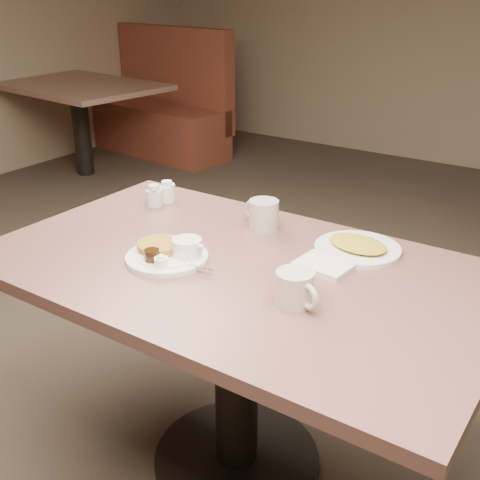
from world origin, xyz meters
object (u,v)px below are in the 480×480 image
Objects in this scene: coffee_mug_far at (263,215)px; coffee_mug_near at (296,288)px; creamer_right at (154,196)px; booth_back_left at (156,110)px; creamer_left at (167,192)px; main_plate at (170,253)px; diner_table at (236,314)px; hash_plate at (358,247)px.

coffee_mug_near is at bearing -48.39° from coffee_mug_far.
creamer_right is 0.05× the size of booth_back_left.
creamer_left is 3.44m from booth_back_left.
coffee_mug_near is 0.51m from coffee_mug_far.
coffee_mug_far reaches higher than creamer_left.
diner_table is at bearing 24.81° from main_plate.
creamer_left is 0.05× the size of booth_back_left.
coffee_mug_near is 0.88m from creamer_left.
creamer_right reaches higher than main_plate.
diner_table is 0.28m from main_plate.
booth_back_left reaches higher than main_plate.
creamer_left is (-0.52, 0.30, 0.21)m from diner_table.
diner_table is 4.97× the size of main_plate.
booth_back_left reaches higher than diner_table.
diner_table is 9.93× the size of coffee_mug_far.
coffee_mug_far is 1.86× the size of creamer_right.
coffee_mug_far reaches higher than creamer_right.
creamer_right reaches higher than diner_table.
creamer_right is (-0.79, 0.35, -0.01)m from coffee_mug_near.
diner_table is at bearing 157.27° from coffee_mug_near.
coffee_mug_near is at bearing -43.40° from booth_back_left.
coffee_mug_near is 0.48× the size of hash_plate.
coffee_mug_near is 0.86m from creamer_right.
booth_back_left is at bearing 136.60° from coffee_mug_near.
hash_plate is at bearing -0.97° from creamer_left.
creamer_left reaches higher than diner_table.
creamer_right is (-0.45, -0.04, -0.01)m from coffee_mug_far.
creamer_right is (-0.35, 0.32, 0.01)m from main_plate.
coffee_mug_far is 1.79× the size of creamer_left.
coffee_mug_far is 3.77m from booth_back_left.
hash_plate is at bearing 40.13° from main_plate.
main_plate is 3.94m from booth_back_left.
booth_back_left is (-2.30, 2.58, -0.38)m from creamer_right.
creamer_right is 0.26× the size of hash_plate.
coffee_mug_near is at bearing -27.60° from creamer_left.
coffee_mug_far is at bearing -42.72° from booth_back_left.
booth_back_left reaches higher than creamer_right.
creamer_left is (-0.78, 0.41, -0.01)m from coffee_mug_near.
main_plate is at bearing -105.68° from coffee_mug_far.
diner_table is 0.87× the size of booth_back_left.
diner_table is 0.42m from hash_plate.
coffee_mug_near is (0.44, -0.02, 0.02)m from main_plate.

